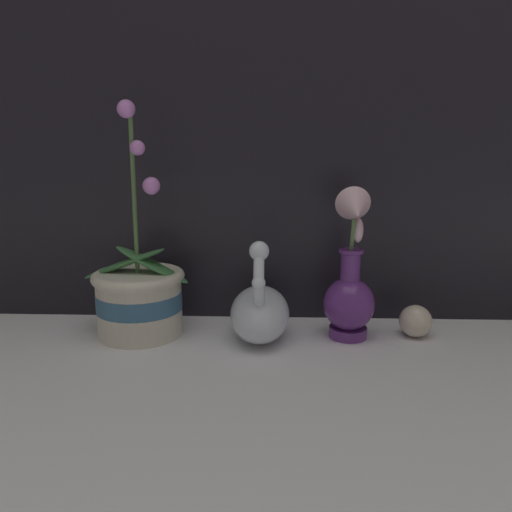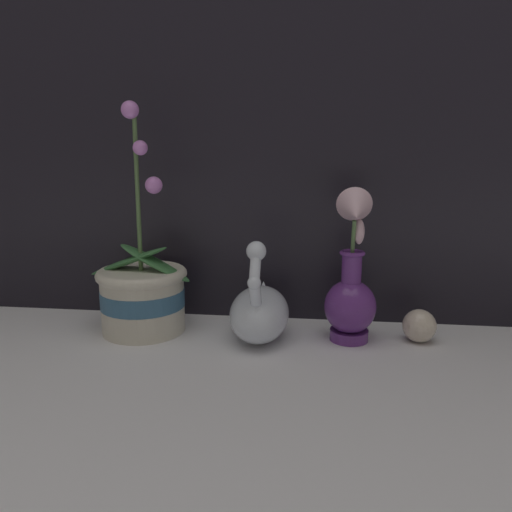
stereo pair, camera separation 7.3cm
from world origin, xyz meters
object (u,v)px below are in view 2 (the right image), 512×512
(swan_figurine, at_px, (260,310))
(blue_vase, at_px, (351,288))
(orchid_potted_plant, at_px, (143,292))
(glass_sphere, at_px, (419,326))

(swan_figurine, relative_size, blue_vase, 0.69)
(orchid_potted_plant, distance_m, blue_vase, 0.39)
(blue_vase, bearing_deg, orchid_potted_plant, 178.99)
(orchid_potted_plant, height_order, blue_vase, orchid_potted_plant)
(blue_vase, height_order, glass_sphere, blue_vase)
(swan_figurine, relative_size, glass_sphere, 3.20)
(glass_sphere, bearing_deg, swan_figurine, -175.91)
(blue_vase, relative_size, glass_sphere, 4.64)
(orchid_potted_plant, distance_m, glass_sphere, 0.52)
(orchid_potted_plant, xyz_separation_m, swan_figurine, (0.23, -0.02, -0.02))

